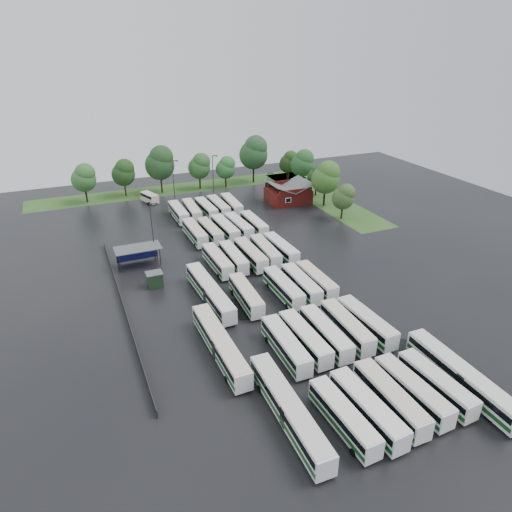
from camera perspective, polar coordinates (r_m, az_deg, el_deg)
name	(u,v)px	position (r m, az deg, el deg)	size (l,w,h in m)	color
ground	(274,303)	(72.55, 2.29, -5.84)	(160.00, 160.00, 0.00)	black
brick_building	(288,195)	(116.55, 4.03, 7.62)	(10.07, 8.60, 5.39)	maroon
wash_shed	(138,250)	(85.73, -14.59, 0.78)	(8.20, 4.20, 3.58)	#2D2D30
utility_hut	(155,279)	(78.20, -12.55, -2.88)	(2.70, 2.20, 2.62)	black
grass_strip_north	(181,188)	(129.56, -9.32, 8.35)	(80.00, 10.00, 0.01)	#305920
grass_strip_east	(322,197)	(121.85, 8.23, 7.31)	(10.00, 50.00, 0.01)	#305920
west_fence	(123,304)	(73.95, -16.32, -5.77)	(0.10, 50.00, 1.20)	#2D2D30
bus_r0c0	(343,417)	(52.03, 10.88, -19.15)	(2.60, 10.65, 2.95)	white
bus_r0c1	(367,409)	(53.29, 13.72, -18.04)	(2.84, 11.25, 3.10)	white
bus_r0c2	(390,398)	(55.12, 16.41, -16.68)	(2.44, 11.15, 3.10)	white
bus_r0c3	(412,391)	(56.89, 18.96, -15.62)	(2.77, 10.92, 3.01)	white
bus_r0c4	(436,384)	(58.76, 21.59, -14.64)	(2.75, 10.69, 2.95)	white
bus_r1c0	(286,345)	(60.64, 3.73, -11.05)	(2.61, 11.14, 3.09)	white
bus_r1c1	(305,338)	(62.06, 6.10, -10.20)	(2.48, 11.03, 3.06)	white
bus_r1c2	(325,333)	(63.39, 8.68, -9.50)	(2.53, 11.08, 3.07)	white
bus_r1c3	(346,326)	(65.18, 11.24, -8.64)	(2.70, 11.16, 3.09)	white
bus_r1c4	(366,322)	(66.64, 13.59, -8.04)	(2.82, 11.25, 3.11)	white
bus_r2c0	(246,295)	(71.30, -1.26, -4.89)	(2.69, 10.81, 2.99)	white
bus_r2c2	(283,287)	(73.41, 3.44, -3.94)	(2.34, 10.93, 3.04)	white
bus_r2c3	(301,284)	(74.75, 5.65, -3.47)	(2.49, 10.81, 3.00)	white
bus_r2c4	(316,280)	(76.14, 7.53, -3.02)	(2.26, 10.58, 2.94)	white
bus_r3c0	(217,261)	(82.14, -4.85, -0.59)	(2.56, 10.96, 3.04)	white
bus_r3c1	(233,257)	(83.28, -2.84, -0.17)	(2.47, 10.63, 2.95)	white
bus_r3c2	(250,255)	(84.05, -0.70, 0.18)	(2.51, 11.21, 3.11)	white
bus_r3c3	(265,251)	(85.59, 1.17, 0.64)	(2.77, 11.05, 3.05)	white
bus_r3c4	(281,248)	(86.73, 3.11, 0.96)	(2.63, 11.00, 3.05)	white
bus_r4c0	(195,233)	(94.52, -7.66, 2.92)	(2.48, 11.02, 3.06)	white
bus_r4c1	(210,231)	(95.17, -5.76, 3.15)	(2.59, 10.66, 2.95)	white
bus_r4c2	(225,228)	(95.90, -3.87, 3.46)	(2.70, 11.23, 3.11)	white
bus_r4c3	(238,226)	(97.18, -2.21, 3.79)	(2.82, 11.06, 3.05)	white
bus_r4c4	(254,224)	(98.26, -0.25, 4.04)	(2.31, 10.74, 2.99)	white
bus_r5c0	(179,212)	(106.35, -9.66, 5.39)	(2.33, 10.79, 3.00)	white
bus_r5c1	(192,210)	(107.19, -8.01, 5.68)	(2.78, 10.94, 3.02)	white
bus_r5c2	(206,208)	(108.03, -6.25, 5.92)	(2.58, 10.77, 2.98)	white
bus_r5c3	(218,206)	(109.27, -4.72, 6.22)	(2.45, 10.70, 2.97)	white
bus_r5c4	(232,205)	(109.98, -3.07, 6.43)	(2.87, 11.14, 3.07)	white
artic_bus_west_a	(289,409)	(51.95, 4.09, -18.57)	(2.69, 16.74, 3.10)	white
artic_bus_west_b	(210,292)	(72.35, -5.80, -4.47)	(3.02, 16.86, 3.11)	white
artic_bus_west_c	(220,344)	(60.82, -4.53, -10.92)	(2.60, 16.78, 3.11)	white
artic_bus_east	(461,376)	(60.82, 24.27, -13.56)	(2.50, 16.52, 3.06)	white
minibus	(150,197)	(119.16, -13.16, 7.15)	(3.83, 5.93, 2.43)	silver
tree_north_0	(84,177)	(122.41, -20.68, 9.17)	(6.07, 6.07, 10.06)	black
tree_north_1	(124,172)	(124.45, -16.20, 10.02)	(5.98, 5.98, 9.91)	#35261D
tree_north_2	(160,163)	(124.51, -11.88, 11.36)	(7.70, 7.70, 12.75)	#312118
tree_north_3	(200,166)	(126.82, -7.03, 11.12)	(6.00, 6.00, 9.94)	#32271B
tree_north_4	(226,167)	(127.50, -3.77, 11.00)	(5.33, 5.33, 8.83)	black
tree_north_5	(254,152)	(131.75, -0.23, 12.84)	(8.06, 8.06, 13.35)	black
tree_north_6	(288,163)	(134.95, 4.01, 11.51)	(4.66, 4.66, 7.73)	black
tree_east_0	(344,196)	(105.86, 10.96, 7.32)	(5.07, 5.03, 8.34)	#301F13
tree_east_1	(326,177)	(113.23, 8.80, 9.72)	(6.87, 6.87, 11.37)	black
tree_east_2	(317,176)	(121.73, 7.68, 9.88)	(4.88, 4.88, 8.08)	black
tree_east_3	(303,163)	(128.15, 5.89, 11.51)	(6.37, 6.37, 10.55)	#382C1E
tree_east_4	(290,161)	(134.16, 4.21, 11.71)	(5.28, 5.28, 8.74)	black
lamp_post_ne	(268,189)	(109.48, 1.55, 8.39)	(1.42, 0.28, 9.22)	#2D2D30
lamp_post_nw	(153,228)	(85.86, -12.76, 3.49)	(1.69, 0.33, 10.99)	#2D2D30
lamp_post_back_w	(174,178)	(117.18, -10.24, 9.56)	(1.63, 0.32, 10.58)	#2D2D30
lamp_post_back_e	(213,172)	(121.66, -5.35, 10.40)	(1.60, 0.31, 10.39)	#2D2D30
puddle_0	(349,380)	(58.99, 11.57, -14.95)	(4.94, 4.94, 0.01)	black
puddle_1	(405,395)	(58.66, 18.11, -16.15)	(2.90, 2.90, 0.01)	black
puddle_2	(242,309)	(71.02, -1.73, -6.58)	(6.60, 6.60, 0.01)	black
puddle_3	(300,304)	(72.44, 5.58, -6.00)	(3.69, 3.69, 0.01)	black
puddle_4	(404,345)	(66.41, 17.98, -10.59)	(3.17, 3.17, 0.01)	black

